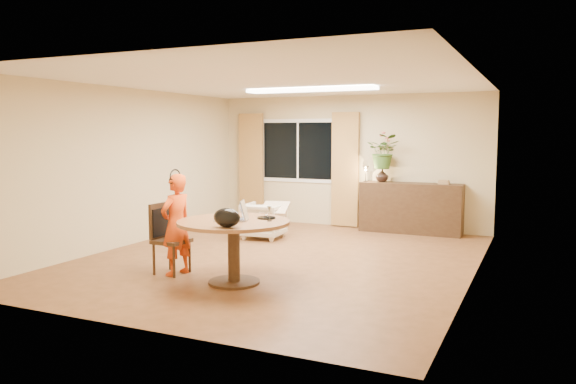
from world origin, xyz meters
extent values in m
plane|color=brown|center=(0.00, 0.00, 0.00)|extent=(6.50, 6.50, 0.00)
plane|color=white|center=(0.00, 0.00, 2.60)|extent=(6.50, 6.50, 0.00)
plane|color=tan|center=(0.00, 3.25, 1.30)|extent=(5.50, 0.00, 5.50)
plane|color=tan|center=(-2.75, 0.00, 1.30)|extent=(0.00, 6.50, 6.50)
plane|color=tan|center=(2.75, 0.00, 1.30)|extent=(0.00, 6.50, 6.50)
cube|color=white|center=(-1.10, 3.23, 1.50)|extent=(1.70, 0.02, 1.30)
cube|color=black|center=(-1.10, 3.22, 1.50)|extent=(1.55, 0.01, 1.15)
cube|color=white|center=(-1.10, 3.22, 1.50)|extent=(0.04, 0.01, 1.15)
cube|color=brown|center=(-2.15, 3.15, 1.15)|extent=(0.55, 0.08, 2.25)
cube|color=brown|center=(-0.05, 3.15, 1.15)|extent=(0.55, 0.08, 2.25)
cube|color=white|center=(0.00, 1.20, 2.57)|extent=(2.20, 0.35, 0.05)
cylinder|color=brown|center=(0.07, -1.45, 0.77)|extent=(1.39, 1.39, 0.04)
cylinder|color=black|center=(0.07, -1.45, 0.37)|extent=(0.15, 0.15, 0.75)
cylinder|color=black|center=(0.07, -1.45, 0.02)|extent=(0.64, 0.64, 0.03)
imported|color=#B40D19|center=(-0.84, -1.37, 0.67)|extent=(0.54, 0.41, 1.33)
imported|color=beige|center=(-0.96, 1.39, 0.31)|extent=(0.72, 0.74, 0.63)
cube|color=black|center=(1.29, 3.01, 0.47)|extent=(1.87, 0.46, 0.94)
imported|color=black|center=(0.73, 3.01, 1.06)|extent=(0.29, 0.29, 0.25)
imported|color=#296525|center=(0.76, 3.01, 1.52)|extent=(0.64, 0.57, 0.66)
camera|label=1|loc=(3.50, -7.38, 1.86)|focal=35.00mm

